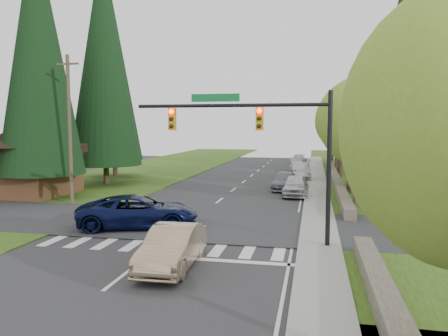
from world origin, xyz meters
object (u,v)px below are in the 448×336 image
(suv_navy, at_px, (138,212))
(sedan_champagne, at_px, (172,247))
(parked_car_d, at_px, (297,166))
(parked_car_b, at_px, (285,181))
(parked_car_e, at_px, (298,160))
(parked_car_c, at_px, (300,171))
(parked_car_a, at_px, (296,185))

(suv_navy, bearing_deg, sedan_champagne, -164.95)
(suv_navy, relative_size, parked_car_d, 1.47)
(parked_car_b, distance_m, parked_car_d, 14.01)
(parked_car_d, bearing_deg, parked_car_e, 86.12)
(parked_car_c, bearing_deg, sedan_champagne, -103.44)
(sedan_champagne, distance_m, parked_car_b, 21.53)
(parked_car_a, xyz_separation_m, parked_car_d, (-0.55, 17.23, -0.09))
(sedan_champagne, height_order, parked_car_c, parked_car_c)
(suv_navy, distance_m, parked_car_d, 30.40)
(sedan_champagne, xyz_separation_m, parked_car_d, (3.28, 35.35, -0.06))
(parked_car_a, bearing_deg, sedan_champagne, -101.67)
(parked_car_a, height_order, parked_car_e, parked_car_a)
(parked_car_b, bearing_deg, sedan_champagne, -97.44)
(parked_car_a, distance_m, parked_car_d, 17.24)
(suv_navy, bearing_deg, parked_car_d, -31.53)
(parked_car_c, bearing_deg, parked_car_b, -103.62)
(parked_car_b, bearing_deg, parked_car_e, 89.57)
(parked_car_b, height_order, parked_car_c, parked_car_c)
(parked_car_a, relative_size, parked_car_e, 1.06)
(parked_car_b, xyz_separation_m, parked_car_d, (0.51, 14.00, -0.01))
(sedan_champagne, bearing_deg, parked_car_b, 80.77)
(parked_car_c, height_order, parked_car_d, parked_car_c)
(sedan_champagne, distance_m, parked_car_d, 35.50)
(parked_car_a, bearing_deg, suv_navy, -121.39)
(suv_navy, distance_m, parked_car_c, 24.67)
(suv_navy, height_order, parked_car_e, suv_navy)
(suv_navy, height_order, parked_car_a, suv_navy)
(suv_navy, xyz_separation_m, parked_car_c, (7.61, 23.47, -0.03))
(parked_car_c, xyz_separation_m, parked_car_d, (-0.55, 6.10, -0.11))
(suv_navy, xyz_separation_m, parked_car_e, (6.73, 41.23, -0.21))
(sedan_champagne, relative_size, parked_car_a, 1.00)
(suv_navy, height_order, parked_car_b, suv_navy)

